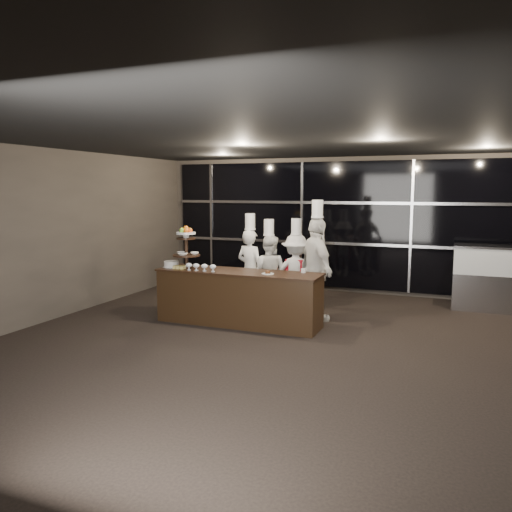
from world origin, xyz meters
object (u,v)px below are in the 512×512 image
at_px(display_stand, 186,244).
at_px(chef_b, 269,272).
at_px(display_case, 495,275).
at_px(chef_d, 316,269).
at_px(buffet_counter, 239,297).
at_px(chef_a, 250,269).
at_px(chef_c, 296,272).
at_px(layer_cake, 171,264).

bearing_deg(display_stand, chef_b, 43.48).
xyz_separation_m(display_stand, display_case, (5.11, 2.71, -0.65)).
bearing_deg(chef_d, chef_b, 160.76).
bearing_deg(chef_d, buffet_counter, -147.83).
bearing_deg(chef_a, buffet_counter, -78.94).
height_order(display_stand, display_case, display_stand).
xyz_separation_m(display_case, chef_d, (-2.94, -1.98, 0.24)).
relative_size(chef_a, chef_c, 1.05).
xyz_separation_m(display_case, chef_a, (-4.30, -1.73, 0.12)).
distance_m(buffet_counter, layer_cake, 1.38).
bearing_deg(display_case, layer_cake, -152.83).
distance_m(buffet_counter, chef_c, 1.42).
xyz_separation_m(chef_b, chef_c, (0.48, 0.16, 0.00)).
xyz_separation_m(layer_cake, chef_a, (1.09, 1.03, -0.17)).
distance_m(buffet_counter, display_case, 4.93).
bearing_deg(display_stand, chef_d, 18.68).
xyz_separation_m(buffet_counter, chef_a, (-0.19, 0.98, 0.34)).
xyz_separation_m(chef_a, chef_d, (1.35, -0.25, 0.11)).
height_order(layer_cake, display_case, display_case).
relative_size(display_case, chef_d, 0.70).
xyz_separation_m(display_stand, chef_b, (1.14, 1.09, -0.60)).
relative_size(layer_cake, chef_a, 0.16).
height_order(buffet_counter, display_case, display_case).
xyz_separation_m(buffet_counter, display_stand, (-1.00, -0.00, 0.87)).
height_order(buffet_counter, chef_c, chef_c).
bearing_deg(chef_b, display_case, 22.36).
relative_size(display_case, chef_b, 0.85).
bearing_deg(chef_d, layer_cake, -162.28).
distance_m(display_stand, chef_c, 2.13).
distance_m(display_stand, chef_a, 1.38).
height_order(layer_cake, chef_c, chef_c).
bearing_deg(chef_a, chef_d, -10.46).
height_order(buffet_counter, chef_a, chef_a).
height_order(buffet_counter, display_stand, display_stand).
bearing_deg(display_case, chef_b, -157.64).
relative_size(layer_cake, display_case, 0.20).
height_order(buffet_counter, layer_cake, layer_cake).
distance_m(buffet_counter, chef_b, 1.13).
relative_size(chef_b, chef_d, 0.82).
distance_m(layer_cake, chef_a, 1.51).
relative_size(display_stand, chef_a, 0.40).
xyz_separation_m(buffet_counter, chef_d, (1.16, 0.73, 0.46)).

